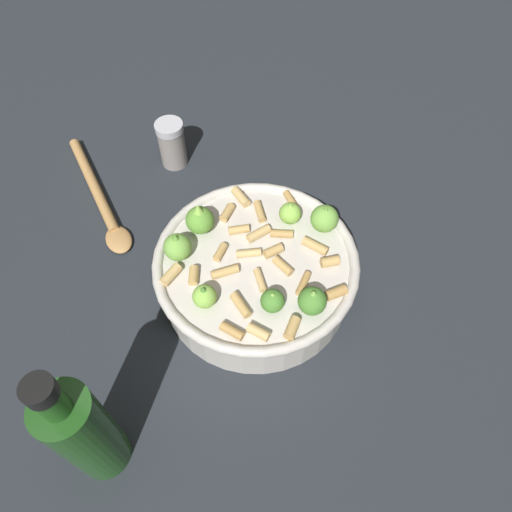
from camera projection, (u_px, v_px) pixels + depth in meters
ground_plane at (256, 288)px, 0.66m from camera, size 2.40×2.40×0.00m
cooking_pan at (256, 271)px, 0.62m from camera, size 0.26×0.26×0.11m
pepper_shaker at (172, 144)px, 0.76m from camera, size 0.04×0.04×0.08m
olive_oil_bottle at (84, 432)px, 0.47m from camera, size 0.06×0.06×0.21m
wooden_spoon at (100, 199)px, 0.74m from camera, size 0.12×0.24×0.02m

